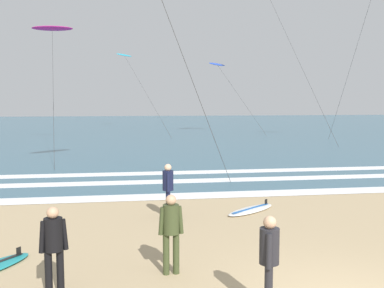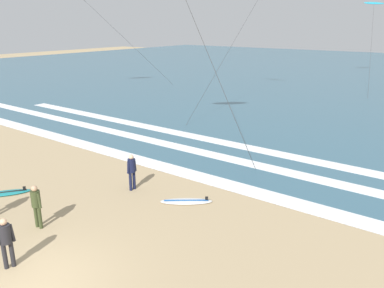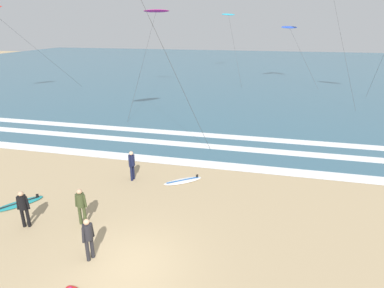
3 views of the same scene
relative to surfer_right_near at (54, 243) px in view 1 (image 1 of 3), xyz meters
name	(u,v)px [view 1 (image 1 of 3)]	position (x,y,z in m)	size (l,w,h in m)	color
ocean_surface	(153,127)	(4.91, 52.43, -0.95)	(140.00, 90.00, 0.01)	#386075
wave_foam_shoreline	(239,194)	(5.36, 7.83, -0.94)	(50.70, 1.07, 0.01)	white
wave_foam_mid_break	(183,181)	(3.68, 10.82, -0.94)	(49.78, 0.94, 0.01)	white
wave_foam_outer_break	(174,173)	(3.53, 13.10, -0.94)	(41.45, 1.00, 0.01)	white
surfer_right_near	(54,243)	(0.00, 0.00, 0.00)	(0.51, 0.32, 1.60)	black
surfer_left_near	(269,255)	(3.52, -1.16, 0.00)	(0.32, 0.51, 1.60)	#232328
surfer_background_far	(168,186)	(2.48, 4.97, 0.00)	(0.32, 0.51, 1.60)	#141938
surfer_mid_group	(171,227)	(2.13, 0.69, 0.00)	(0.51, 0.32, 1.60)	#384223
surfboard_near_water	(251,210)	(5.10, 5.35, -0.91)	(2.03, 1.75, 0.25)	silver
kite_cyan_high_left	(125,56)	(1.29, 50.10, 8.26)	(5.54, 18.37, 9.52)	#23A8C6
kite_magenta_mid_center	(52,29)	(-4.32, 29.07, 8.13)	(3.67, 14.66, 9.38)	#CC2384
kite_blue_far_left	(217,65)	(11.03, 39.08, 6.36)	(5.40, 6.35, 7.57)	blue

